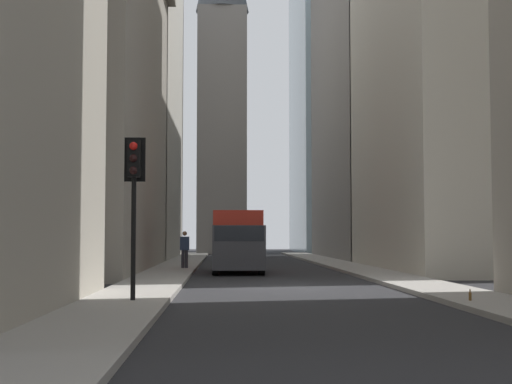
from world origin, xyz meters
TOP-DOWN VIEW (x-y plane):
  - ground_plane at (0.00, 0.00)m, footprint 135.00×135.00m
  - sidewalk_right at (0.00, 4.50)m, footprint 90.00×2.20m
  - sidewalk_left at (0.00, -4.50)m, footprint 90.00×2.20m
  - building_left_far at (28.93, -10.59)m, footprint 19.59×10.50m
  - building_right_far at (29.89, 10.60)m, footprint 18.03×10.00m
  - building_right_midfar at (11.68, 10.59)m, footprint 19.40×10.50m
  - church_spire at (44.12, 2.22)m, footprint 5.04×5.04m
  - delivery_truck at (9.78, 1.40)m, footprint 6.46×2.25m
  - hatchback_grey at (24.33, 1.40)m, footprint 4.30×1.78m
  - traffic_light_foreground at (-6.00, 4.26)m, footprint 0.43×0.52m
  - pedestrian at (11.51, 3.94)m, footprint 0.26×0.44m
  - discarded_bottle at (-6.46, -3.91)m, footprint 0.07×0.07m

SIDE VIEW (x-z plane):
  - ground_plane at x=0.00m, z-range 0.00..0.00m
  - sidewalk_right at x=0.00m, z-range 0.00..0.14m
  - sidewalk_left at x=0.00m, z-range 0.00..0.14m
  - discarded_bottle at x=-6.46m, z-range 0.11..0.38m
  - hatchback_grey at x=24.33m, z-range -0.04..1.37m
  - pedestrian at x=11.51m, z-range 0.22..2.00m
  - delivery_truck at x=9.78m, z-range 0.04..2.88m
  - traffic_light_foreground at x=-6.00m, z-range 1.08..5.08m
  - building_right_midfar at x=11.68m, z-range 0.01..19.12m
  - building_right_far at x=29.89m, z-range 0.00..24.06m
  - building_left_far at x=28.93m, z-range 0.01..26.15m
  - church_spire at x=44.12m, z-range 0.77..35.80m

